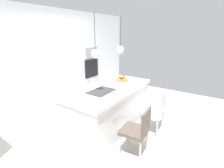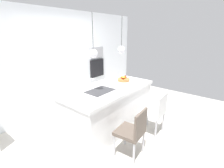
% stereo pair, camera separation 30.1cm
% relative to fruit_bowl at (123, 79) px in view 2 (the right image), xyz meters
% --- Properties ---
extents(floor, '(6.60, 6.60, 0.00)m').
position_rel_fruit_bowl_xyz_m(floor, '(-0.58, -0.04, -0.99)').
color(floor, '#BCB7AD').
rests_on(floor, ground).
extents(back_wall, '(6.00, 0.10, 2.60)m').
position_rel_fruit_bowl_xyz_m(back_wall, '(-0.58, 1.61, 0.31)').
color(back_wall, white).
rests_on(back_wall, ground).
extents(kitchen_island, '(2.05, 0.99, 0.94)m').
position_rel_fruit_bowl_xyz_m(kitchen_island, '(-0.58, -0.04, -0.51)').
color(kitchen_island, white).
rests_on(kitchen_island, ground).
extents(sink_basin, '(0.56, 0.40, 0.02)m').
position_rel_fruit_bowl_xyz_m(sink_basin, '(-0.85, -0.04, -0.05)').
color(sink_basin, '#2D2D30').
rests_on(sink_basin, kitchen_island).
extents(faucet, '(0.02, 0.17, 0.22)m').
position_rel_fruit_bowl_xyz_m(faucet, '(-0.85, 0.17, 0.10)').
color(faucet, silver).
rests_on(faucet, kitchen_island).
extents(fruit_bowl, '(0.29, 0.29, 0.14)m').
position_rel_fruit_bowl_xyz_m(fruit_bowl, '(0.00, 0.00, 0.00)').
color(fruit_bowl, '#9E6B38').
rests_on(fruit_bowl, kitchen_island).
extents(microwave, '(0.54, 0.08, 0.34)m').
position_rel_fruit_bowl_xyz_m(microwave, '(0.69, 1.54, 0.44)').
color(microwave, '#9E9EA3').
rests_on(microwave, back_wall).
extents(oven, '(0.56, 0.08, 0.56)m').
position_rel_fruit_bowl_xyz_m(oven, '(0.69, 1.54, -0.06)').
color(oven, black).
rests_on(oven, back_wall).
extents(chair_near, '(0.47, 0.47, 0.87)m').
position_rel_fruit_bowl_xyz_m(chair_near, '(-1.01, -0.92, -0.50)').
color(chair_near, brown).
rests_on(chair_near, ground).
extents(chair_middle, '(0.49, 0.44, 0.88)m').
position_rel_fruit_bowl_xyz_m(chair_middle, '(-0.16, -0.92, -0.48)').
color(chair_middle, silver).
rests_on(chair_middle, ground).
extents(pendant_light_left, '(0.16, 0.16, 0.76)m').
position_rel_fruit_bowl_xyz_m(pendant_light_left, '(-1.00, -0.04, 0.70)').
color(pendant_light_left, silver).
extents(pendant_light_right, '(0.16, 0.16, 0.76)m').
position_rel_fruit_bowl_xyz_m(pendant_light_right, '(-0.16, -0.04, 0.70)').
color(pendant_light_right, silver).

